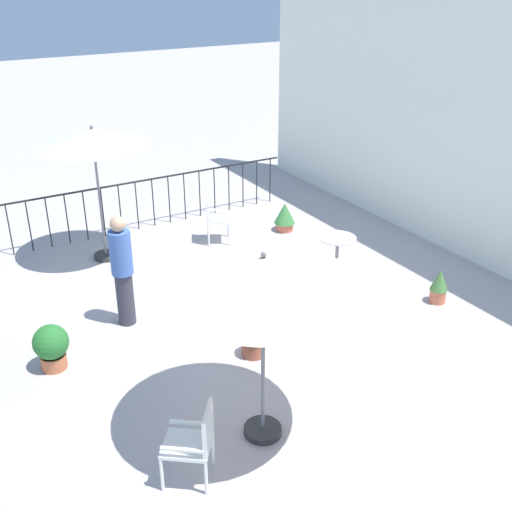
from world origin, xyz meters
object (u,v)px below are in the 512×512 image
(patio_chair_0, at_px, (214,217))
(patio_chair_1, at_px, (195,440))
(potted_plant_2, at_px, (285,216))
(potted_plant_3, at_px, (439,285))
(potted_plant_0, at_px, (253,333))
(standing_person, at_px, (122,270))
(potted_plant_1, at_px, (51,346))
(patio_umbrella_1, at_px, (93,139))
(cafe_table_0, at_px, (337,250))
(patio_umbrella_0, at_px, (264,275))

(patio_chair_0, height_order, patio_chair_1, patio_chair_1)
(potted_plant_2, xyz_separation_m, potted_plant_3, (3.70, 0.51, -0.01))
(patio_chair_1, bearing_deg, potted_plant_0, 134.91)
(potted_plant_2, relative_size, standing_person, 0.34)
(potted_plant_0, xyz_separation_m, potted_plant_1, (-1.10, -2.45, -0.01))
(patio_umbrella_1, bearing_deg, potted_plant_1, -29.71)
(patio_umbrella_1, bearing_deg, potted_plant_0, 10.63)
(patio_chair_0, xyz_separation_m, potted_plant_0, (3.70, -1.30, -0.16))
(potted_plant_0, distance_m, potted_plant_2, 4.44)
(patio_umbrella_1, bearing_deg, potted_plant_2, 80.55)
(cafe_table_0, xyz_separation_m, patio_chair_0, (-2.45, -1.08, -0.02))
(patio_chair_1, distance_m, potted_plant_2, 6.77)
(patio_chair_0, height_order, standing_person, standing_person)
(patio_umbrella_0, relative_size, potted_plant_0, 3.35)
(cafe_table_0, bearing_deg, potted_plant_1, -88.14)
(patio_umbrella_1, xyz_separation_m, potted_plant_1, (2.96, -1.69, -1.87))
(potted_plant_1, distance_m, potted_plant_2, 5.73)
(standing_person, bearing_deg, potted_plant_2, 114.01)
(potted_plant_3, distance_m, standing_person, 4.92)
(patio_umbrella_0, height_order, patio_umbrella_1, patio_umbrella_1)
(standing_person, bearing_deg, patio_umbrella_0, 9.12)
(patio_umbrella_0, distance_m, potted_plant_3, 4.51)
(cafe_table_0, distance_m, potted_plant_2, 2.26)
(potted_plant_0, xyz_separation_m, standing_person, (-1.70, -1.21, 0.54))
(cafe_table_0, xyz_separation_m, patio_chair_1, (2.91, -4.04, -0.01))
(potted_plant_2, distance_m, potted_plant_3, 3.74)
(patio_umbrella_0, xyz_separation_m, patio_chair_0, (-5.12, 2.01, -1.55))
(patio_chair_0, bearing_deg, potted_plant_1, -55.20)
(patio_umbrella_0, distance_m, patio_chair_0, 5.71)
(potted_plant_3, xyz_separation_m, standing_person, (-1.93, -4.48, 0.59))
(patio_umbrella_1, relative_size, standing_person, 1.43)
(patio_umbrella_1, bearing_deg, standing_person, -10.67)
(cafe_table_0, bearing_deg, standing_person, -97.10)
(patio_umbrella_1, distance_m, patio_chair_0, 2.70)
(patio_chair_1, distance_m, potted_plant_0, 2.35)
(potted_plant_0, relative_size, potted_plant_2, 1.19)
(patio_umbrella_1, height_order, standing_person, patio_umbrella_1)
(patio_umbrella_0, height_order, patio_chair_0, patio_umbrella_0)
(patio_chair_1, bearing_deg, patio_umbrella_0, 103.91)
(cafe_table_0, height_order, patio_chair_1, patio_chair_1)
(cafe_table_0, relative_size, patio_chair_1, 0.85)
(standing_person, bearing_deg, potted_plant_0, 35.35)
(standing_person, bearing_deg, patio_chair_1, -7.70)
(potted_plant_1, xyz_separation_m, potted_plant_2, (-2.37, 5.22, -0.04))
(patio_chair_1, distance_m, potted_plant_1, 2.87)
(potted_plant_1, height_order, potted_plant_3, potted_plant_1)
(patio_umbrella_0, relative_size, standing_person, 1.35)
(potted_plant_2, bearing_deg, patio_umbrella_1, -99.45)
(potted_plant_0, relative_size, potted_plant_1, 1.08)
(potted_plant_2, bearing_deg, potted_plant_0, -38.60)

